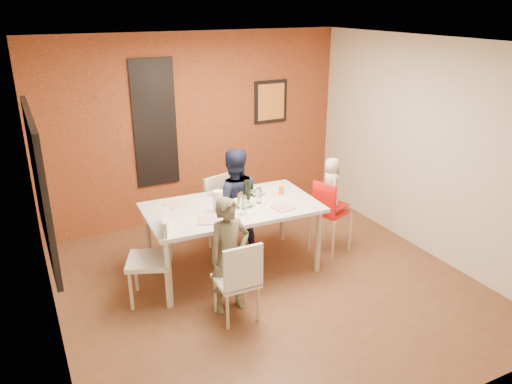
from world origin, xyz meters
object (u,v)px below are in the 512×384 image
child_near (229,255)px  toddler (331,185)px  child_far (234,203)px  chair_far (225,209)px  dining_table (232,212)px  chair_left (157,253)px  chair_near (239,278)px  wine_bottle (247,191)px  high_chair (329,210)px  paper_towel_roll (218,201)px

child_near → toddler: bearing=15.3°
child_far → chair_far: bearing=-68.1°
dining_table → chair_left: chair_left is taller
chair_near → wine_bottle: (0.58, 1.02, 0.47)m
high_chair → toddler: bearing=-75.7°
chair_near → child_near: 0.27m
chair_near → toddler: bearing=-151.4°
chair_far → child_far: child_far is taller
dining_table → paper_towel_roll: 0.30m
dining_table → toddler: bearing=-5.2°
child_near → paper_towel_roll: child_near is taller
chair_far → paper_towel_roll: paper_towel_roll is taller
toddler → child_near: bearing=126.6°
chair_near → paper_towel_roll: 1.04m
child_near → wine_bottle: 1.03m
chair_far → high_chair: (1.13, -0.73, 0.05)m
chair_far → child_near: child_near is taller
toddler → paper_towel_roll: bearing=104.3°
dining_table → chair_left: 1.03m
toddler → paper_towel_roll: 1.51m
chair_near → chair_far: chair_far is taller
chair_left → paper_towel_roll: bearing=123.3°
child_far → high_chair: bearing=173.1°
wine_bottle → paper_towel_roll: bearing=-165.7°
paper_towel_roll → toddler: bearing=-1.6°
child_far → wine_bottle: (0.04, -0.32, 0.26)m
dining_table → child_near: 0.84m
chair_left → toddler: (2.29, 0.12, 0.37)m
chair_near → paper_towel_roll: paper_towel_roll is taller
high_chair → paper_towel_roll: bearing=67.8°
chair_left → dining_table: bearing=125.3°
chair_near → wine_bottle: size_ratio=3.29×
chair_near → toddler: 1.93m
chair_left → wine_bottle: size_ratio=3.71×
dining_table → paper_towel_roll: (-0.20, -0.08, 0.20)m
toddler → wine_bottle: (-1.09, 0.15, 0.04)m
wine_bottle → chair_far: bearing=96.0°
chair_far → wine_bottle: wine_bottle is taller
chair_near → wine_bottle: 1.27m
child_far → paper_towel_roll: 0.63m
chair_far → dining_table: bearing=-119.2°
high_chair → child_near: bearing=90.4°
chair_far → wine_bottle: size_ratio=3.59×
dining_table → chair_near: (-0.37, -0.99, -0.26)m
high_chair → child_near: child_near is taller
chair_left → toddler: toddler is taller
toddler → chair_left: bearing=108.9°
dining_table → child_near: child_near is taller
chair_near → chair_left: 0.97m
dining_table → chair_near: chair_near is taller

